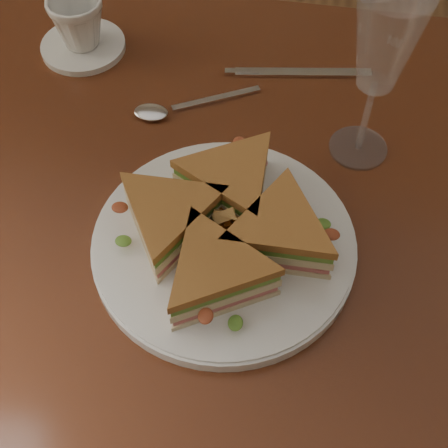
{
  "coord_description": "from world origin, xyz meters",
  "views": [
    {
      "loc": [
        0.1,
        -0.49,
        1.37
      ],
      "look_at": [
        0.03,
        -0.09,
        0.8
      ],
      "focal_mm": 50.0,
      "sensor_mm": 36.0,
      "label": 1
    }
  ],
  "objects_px": {
    "sandwich_wedges": "(224,227)",
    "spoon": "(167,109)",
    "plate": "(224,245)",
    "saucer": "(83,46)",
    "coffee_cup": "(78,22)",
    "knife": "(293,73)",
    "wine_glass": "(384,46)",
    "table": "(211,229)"
  },
  "relations": [
    {
      "from": "knife",
      "to": "coffee_cup",
      "type": "bearing_deg",
      "value": 170.32
    },
    {
      "from": "wine_glass",
      "to": "sandwich_wedges",
      "type": "bearing_deg",
      "value": -128.8
    },
    {
      "from": "table",
      "to": "spoon",
      "type": "distance_m",
      "value": 0.18
    },
    {
      "from": "sandwich_wedges",
      "to": "coffee_cup",
      "type": "xyz_separation_m",
      "value": [
        -0.27,
        0.32,
        0.0
      ]
    },
    {
      "from": "plate",
      "to": "spoon",
      "type": "relative_size",
      "value": 1.85
    },
    {
      "from": "spoon",
      "to": "saucer",
      "type": "distance_m",
      "value": 0.19
    },
    {
      "from": "knife",
      "to": "wine_glass",
      "type": "relative_size",
      "value": 0.91
    },
    {
      "from": "plate",
      "to": "sandwich_wedges",
      "type": "relative_size",
      "value": 1.14
    },
    {
      "from": "table",
      "to": "coffee_cup",
      "type": "distance_m",
      "value": 0.36
    },
    {
      "from": "table",
      "to": "sandwich_wedges",
      "type": "relative_size",
      "value": 4.41
    },
    {
      "from": "plate",
      "to": "wine_glass",
      "type": "bearing_deg",
      "value": 51.2
    },
    {
      "from": "sandwich_wedges",
      "to": "spoon",
      "type": "relative_size",
      "value": 1.63
    },
    {
      "from": "spoon",
      "to": "coffee_cup",
      "type": "distance_m",
      "value": 0.19
    },
    {
      "from": "spoon",
      "to": "wine_glass",
      "type": "bearing_deg",
      "value": -33.73
    },
    {
      "from": "plate",
      "to": "saucer",
      "type": "height_order",
      "value": "plate"
    },
    {
      "from": "plate",
      "to": "spoon",
      "type": "xyz_separation_m",
      "value": [
        -0.12,
        0.21,
        -0.0
      ]
    },
    {
      "from": "table",
      "to": "sandwich_wedges",
      "type": "height_order",
      "value": "sandwich_wedges"
    },
    {
      "from": "wine_glass",
      "to": "saucer",
      "type": "relative_size",
      "value": 1.86
    },
    {
      "from": "plate",
      "to": "wine_glass",
      "type": "xyz_separation_m",
      "value": [
        0.15,
        0.19,
        0.16
      ]
    },
    {
      "from": "sandwich_wedges",
      "to": "knife",
      "type": "bearing_deg",
      "value": 81.3
    },
    {
      "from": "plate",
      "to": "saucer",
      "type": "xyz_separation_m",
      "value": [
        -0.27,
        0.32,
        -0.0
      ]
    },
    {
      "from": "wine_glass",
      "to": "coffee_cup",
      "type": "height_order",
      "value": "wine_glass"
    },
    {
      "from": "wine_glass",
      "to": "saucer",
      "type": "xyz_separation_m",
      "value": [
        -0.42,
        0.14,
        -0.16
      ]
    },
    {
      "from": "spoon",
      "to": "wine_glass",
      "type": "relative_size",
      "value": 0.71
    },
    {
      "from": "sandwich_wedges",
      "to": "coffee_cup",
      "type": "bearing_deg",
      "value": 130.16
    },
    {
      "from": "table",
      "to": "sandwich_wedges",
      "type": "xyz_separation_m",
      "value": [
        0.03,
        -0.09,
        0.14
      ]
    },
    {
      "from": "sandwich_wedges",
      "to": "wine_glass",
      "type": "xyz_separation_m",
      "value": [
        0.15,
        0.19,
        0.12
      ]
    },
    {
      "from": "plate",
      "to": "sandwich_wedges",
      "type": "xyz_separation_m",
      "value": [
        -0.0,
        0.0,
        0.04
      ]
    },
    {
      "from": "sandwich_wedges",
      "to": "spoon",
      "type": "xyz_separation_m",
      "value": [
        -0.12,
        0.21,
        -0.04
      ]
    },
    {
      "from": "sandwich_wedges",
      "to": "saucer",
      "type": "relative_size",
      "value": 2.14
    },
    {
      "from": "knife",
      "to": "coffee_cup",
      "type": "relative_size",
      "value": 2.62
    },
    {
      "from": "saucer",
      "to": "table",
      "type": "bearing_deg",
      "value": -44.07
    },
    {
      "from": "plate",
      "to": "sandwich_wedges",
      "type": "height_order",
      "value": "sandwich_wedges"
    },
    {
      "from": "table",
      "to": "saucer",
      "type": "bearing_deg",
      "value": 135.93
    },
    {
      "from": "spoon",
      "to": "knife",
      "type": "height_order",
      "value": "spoon"
    },
    {
      "from": "table",
      "to": "saucer",
      "type": "height_order",
      "value": "saucer"
    },
    {
      "from": "coffee_cup",
      "to": "spoon",
      "type": "bearing_deg",
      "value": -43.14
    },
    {
      "from": "table",
      "to": "plate",
      "type": "bearing_deg",
      "value": -69.51
    },
    {
      "from": "sandwich_wedges",
      "to": "spoon",
      "type": "distance_m",
      "value": 0.24
    },
    {
      "from": "plate",
      "to": "coffee_cup",
      "type": "relative_size",
      "value": 3.79
    },
    {
      "from": "spoon",
      "to": "knife",
      "type": "bearing_deg",
      "value": 4.73
    },
    {
      "from": "spoon",
      "to": "table",
      "type": "bearing_deg",
      "value": -83.66
    }
  ]
}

